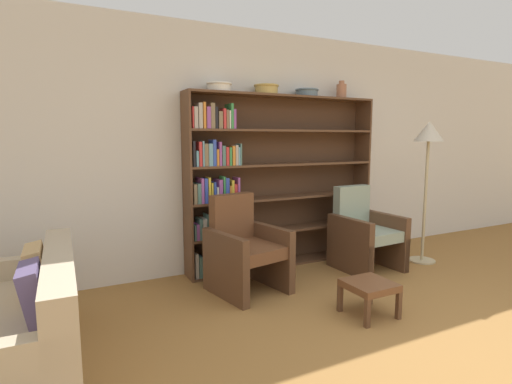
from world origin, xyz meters
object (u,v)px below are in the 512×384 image
at_px(bowl_slate, 219,87).
at_px(bowl_sage, 307,92).
at_px(footstool, 369,288).
at_px(couch, 7,336).
at_px(vase_tall, 341,91).
at_px(armchair_leather, 245,250).
at_px(bookshelf, 264,184).
at_px(armchair_cushioned, 364,233).
at_px(bowl_olive, 266,89).
at_px(floor_lamp, 428,143).

xyz_separation_m(bowl_slate, bowl_sage, (1.12, 0.00, -0.00)).
bearing_deg(footstool, couch, 172.66).
relative_size(vase_tall, armchair_leather, 0.23).
relative_size(bookshelf, armchair_cushioned, 2.52).
bearing_deg(bowl_slate, couch, -147.77).
bearing_deg(vase_tall, armchair_leather, -160.68).
xyz_separation_m(bowl_olive, bowl_sage, (0.55, 0.00, -0.01)).
height_order(bookshelf, floor_lamp, bookshelf).
xyz_separation_m(bowl_olive, footstool, (0.16, -1.57, -1.82)).
bearing_deg(bowl_slate, armchair_leather, -86.74).
bearing_deg(armchair_cushioned, couch, 7.83).
height_order(armchair_cushioned, footstool, armchair_cushioned).
relative_size(floor_lamp, footstool, 4.48).
bearing_deg(bowl_slate, vase_tall, -0.00).
xyz_separation_m(bowl_olive, armchair_leather, (-0.54, -0.56, -1.65)).
height_order(bowl_slate, couch, bowl_slate).
xyz_separation_m(bowl_slate, footstool, (0.73, -1.57, -1.82)).
height_order(bookshelf, bowl_sage, bowl_sage).
relative_size(bowl_olive, armchair_cushioned, 0.30).
relative_size(bookshelf, floor_lamp, 1.39).
distance_m(bowl_sage, armchair_leather, 2.05).
bearing_deg(footstool, bookshelf, 96.34).
xyz_separation_m(bowl_slate, vase_tall, (1.63, -0.00, 0.04)).
height_order(bowl_olive, footstool, bowl_olive).
bearing_deg(bookshelf, floor_lamp, -21.27).
bearing_deg(armchair_leather, couch, 7.07).
bearing_deg(vase_tall, bowl_olive, 180.00).
bearing_deg(couch, armchair_cushioned, -78.53).
relative_size(bowl_olive, vase_tall, 1.32).
distance_m(couch, armchair_cushioned, 3.59).
height_order(armchair_cushioned, floor_lamp, floor_lamp).
distance_m(bookshelf, couch, 2.89).
height_order(bowl_olive, vase_tall, vase_tall).
xyz_separation_m(bookshelf, bowl_olive, (0.01, -0.02, 1.08)).
height_order(bookshelf, couch, bookshelf).
height_order(couch, floor_lamp, floor_lamp).
bearing_deg(bowl_sage, vase_tall, -0.00).
distance_m(armchair_leather, armchair_cushioned, 1.55).
bearing_deg(bowl_slate, bookshelf, 1.75).
relative_size(bowl_olive, footstool, 0.74).
bearing_deg(bookshelf, vase_tall, -0.91).
xyz_separation_m(floor_lamp, footstool, (-1.67, -0.87, -1.21)).
relative_size(couch, armchair_leather, 1.72).
bearing_deg(bowl_olive, floor_lamp, -20.93).
bearing_deg(bowl_sage, footstool, -103.65).
xyz_separation_m(armchair_leather, footstool, (0.70, -1.01, -0.17)).
bearing_deg(armchair_cushioned, vase_tall, -98.45).
bearing_deg(couch, bowl_slate, -57.02).
distance_m(armchair_cushioned, footstool, 1.33).
height_order(bookshelf, bowl_olive, bowl_olive).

